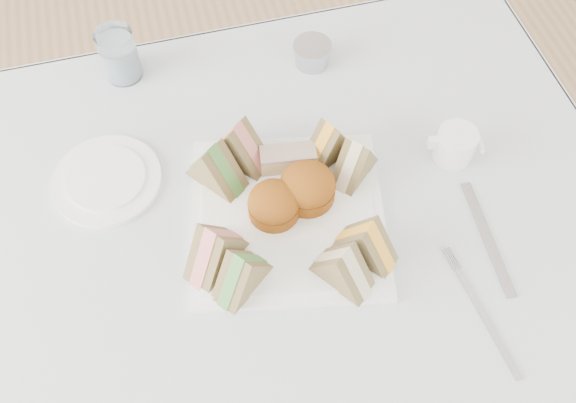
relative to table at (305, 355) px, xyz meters
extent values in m
plane|color=#9E7751|center=(0.00, 0.00, -0.37)|extent=(4.00, 4.00, 0.00)
cube|color=brown|center=(0.00, 0.00, 0.00)|extent=(0.90, 0.90, 0.74)
cube|color=silver|center=(0.00, 0.00, 0.37)|extent=(1.02, 1.02, 0.01)
cube|color=white|center=(-0.01, 0.10, 0.38)|extent=(0.33, 0.33, 0.01)
cylinder|color=#9E4414|center=(-0.03, 0.10, 0.41)|extent=(0.09, 0.09, 0.05)
cylinder|color=#9E4414|center=(0.03, 0.12, 0.42)|extent=(0.10, 0.10, 0.06)
cube|color=beige|center=(0.01, 0.18, 0.41)|extent=(0.09, 0.05, 0.04)
cylinder|color=white|center=(-0.26, 0.23, 0.38)|extent=(0.20, 0.20, 0.01)
cylinder|color=white|center=(-0.21, 0.45, 0.42)|extent=(0.07, 0.07, 0.09)
cylinder|color=#ABAAB3|center=(0.11, 0.39, 0.39)|extent=(0.07, 0.07, 0.04)
cube|color=#ABAAB3|center=(0.26, -0.01, 0.38)|extent=(0.03, 0.19, 0.00)
cube|color=#ABAAB3|center=(0.21, -0.13, 0.38)|extent=(0.02, 0.17, 0.00)
cylinder|color=white|center=(0.27, 0.14, 0.40)|extent=(0.07, 0.07, 0.05)
camera|label=1|loc=(-0.12, -0.33, 1.16)|focal=38.00mm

